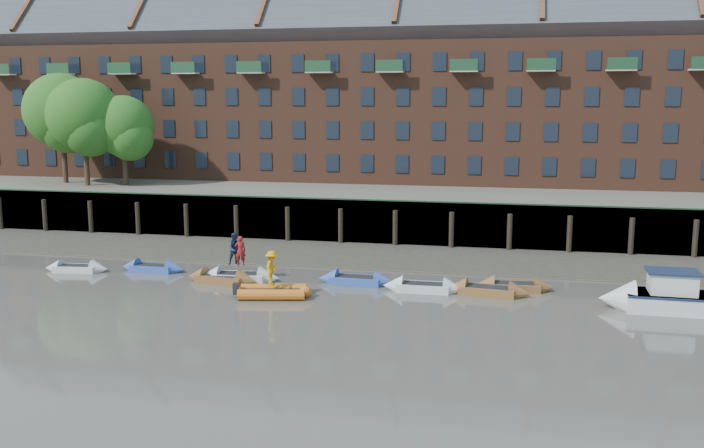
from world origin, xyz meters
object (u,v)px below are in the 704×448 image
(rowboat_1, at_px, (153,268))
(rib_tender, at_px, (275,292))
(rowboat_3, at_px, (239,277))
(person_rib_crew, at_px, (272,268))
(rowboat_6, at_px, (488,291))
(motor_launch, at_px, (657,297))
(rowboat_5, at_px, (423,287))
(person_rower_b, at_px, (235,249))
(rowboat_0, at_px, (76,268))
(rowboat_7, at_px, (514,287))
(rowboat_4, at_px, (356,280))
(rowboat_2, at_px, (222,279))
(person_rower_a, at_px, (240,251))

(rowboat_1, height_order, rib_tender, rowboat_1)
(rowboat_3, bearing_deg, person_rib_crew, -50.12)
(rowboat_6, xyz_separation_m, motor_launch, (8.36, -1.30, 0.44))
(rowboat_5, relative_size, person_rower_b, 2.37)
(rowboat_0, distance_m, person_rower_b, 10.45)
(rowboat_1, relative_size, rowboat_5, 0.92)
(rowboat_0, distance_m, rowboat_5, 21.30)
(rowboat_7, relative_size, rib_tender, 1.12)
(rowboat_3, xyz_separation_m, person_rower_b, (-0.27, 0.20, 1.62))
(rowboat_4, bearing_deg, rowboat_2, -169.25)
(motor_launch, relative_size, person_rower_a, 3.74)
(rowboat_1, distance_m, rowboat_4, 12.82)
(rowboat_0, xyz_separation_m, rowboat_6, (24.80, -0.31, 0.03))
(rowboat_1, bearing_deg, motor_launch, -4.53)
(rowboat_0, relative_size, rowboat_6, 0.87)
(person_rower_a, distance_m, person_rower_b, 0.38)
(rowboat_0, bearing_deg, rowboat_5, -7.23)
(person_rower_b, bearing_deg, rowboat_2, -163.40)
(rowboat_6, bearing_deg, person_rib_crew, -159.60)
(rowboat_3, bearing_deg, rowboat_4, 0.53)
(person_rower_a, bearing_deg, rib_tender, 113.75)
(rowboat_1, height_order, person_rower_b, person_rower_b)
(motor_launch, bearing_deg, rowboat_7, -18.15)
(rowboat_2, height_order, person_rower_a, person_rower_a)
(rowboat_5, height_order, person_rib_crew, person_rib_crew)
(rib_tender, xyz_separation_m, person_rower_a, (-3.05, 3.00, 1.50))
(rowboat_2, relative_size, rowboat_7, 1.02)
(rowboat_0, bearing_deg, rowboat_2, -10.72)
(rowboat_0, relative_size, motor_launch, 0.62)
(rowboat_2, distance_m, rib_tender, 4.65)
(rowboat_5, height_order, motor_launch, motor_launch)
(rowboat_4, bearing_deg, rowboat_5, -10.88)
(rowboat_0, relative_size, rowboat_4, 0.91)
(rowboat_1, height_order, rowboat_6, rowboat_6)
(rib_tender, bearing_deg, rowboat_1, 144.02)
(person_rower_a, bearing_deg, person_rower_b, -42.78)
(rowboat_3, height_order, rib_tender, rowboat_3)
(rowboat_0, bearing_deg, person_rower_b, -6.36)
(rowboat_1, distance_m, rowboat_6, 20.30)
(rowboat_1, xyz_separation_m, motor_launch, (28.61, -2.64, 0.47))
(rowboat_4, distance_m, motor_launch, 15.95)
(rowboat_3, height_order, person_rib_crew, person_rib_crew)
(rowboat_3, distance_m, rowboat_7, 15.62)
(rowboat_5, bearing_deg, person_rower_a, 179.08)
(rib_tender, bearing_deg, person_rib_crew, 151.56)
(rowboat_7, height_order, person_rower_a, person_rower_a)
(rowboat_2, relative_size, person_rib_crew, 2.41)
(rowboat_0, bearing_deg, person_rower_a, -7.08)
(motor_launch, distance_m, person_rower_b, 22.92)
(rowboat_2, relative_size, rowboat_6, 0.97)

